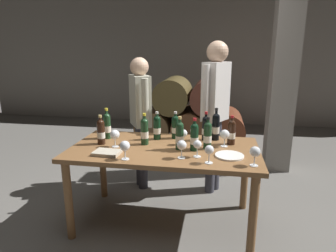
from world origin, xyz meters
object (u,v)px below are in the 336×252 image
Objects in this scene: wine_bottle_3 at (206,128)px; wine_glass_3 at (183,134)px; tasting_notebook at (107,153)px; serving_plate at (229,156)px; wine_bottle_2 at (194,137)px; wine_glass_1 at (197,145)px; wine_glass_7 at (255,152)px; sommelier_presenting at (215,104)px; taster_seated_left at (140,112)px; wine_bottle_9 at (145,131)px; wine_bottle_5 at (107,125)px; wine_glass_0 at (115,135)px; wine_bottle_0 at (180,135)px; wine_bottle_8 at (157,127)px; wine_bottle_10 at (216,126)px; wine_glass_2 at (182,146)px; wine_bottle_7 at (232,132)px; wine_glass_6 at (209,151)px; wine_bottle_4 at (208,135)px; wine_glass_4 at (125,146)px; dining_table at (164,157)px; wine_glass_5 at (225,135)px; wine_bottle_6 at (175,127)px; wine_bottle_1 at (101,131)px.

wine_bottle_3 is 0.27m from wine_glass_3.
serving_plate is (1.03, 0.12, -0.01)m from tasting_notebook.
wine_bottle_2 is 0.34m from wine_bottle_3.
wine_glass_1 reaches higher than serving_plate.
wine_bottle_3 is 1.83× the size of wine_glass_7.
sommelier_presenting reaches higher than wine_glass_7.
wine_bottle_9 is at bearing -72.05° from taster_seated_left.
wine_glass_0 is (0.17, -0.24, -0.02)m from wine_bottle_5.
wine_bottle_0 is 1.05× the size of wine_bottle_3.
wine_bottle_2 reaches higher than wine_glass_7.
wine_glass_3 is (-0.20, -0.18, -0.02)m from wine_bottle_3.
wine_bottle_2 is 0.72m from wine_glass_0.
taster_seated_left reaches higher than wine_bottle_8.
wine_bottle_10 is at bearing 62.78° from wine_bottle_2.
wine_bottle_2 reaches higher than wine_bottle_8.
wine_bottle_8 is at bearing 154.96° from wine_glass_3.
serving_plate is (0.39, 0.11, -0.10)m from wine_glass_2.
wine_bottle_7 is 1.71× the size of wine_glass_0.
wine_bottle_0 reaches higher than wine_glass_6.
wine_bottle_4 is 0.84m from wine_glass_0.
wine_glass_4 is at bearing -149.49° from wine_bottle_2.
wine_bottle_2 reaches higher than wine_glass_4.
wine_bottle_8 is 1.93× the size of wine_glass_1.
wine_bottle_0 is 0.25m from wine_bottle_4.
wine_glass_1 is (0.17, -0.17, -0.03)m from wine_bottle_0.
wine_glass_6 is 1.08m from sommelier_presenting.
tasting_notebook is at bearing -160.75° from wine_bottle_4.
wine_glass_7 is at bearing -29.91° from wine_bottle_2.
wine_bottle_9 is 2.03× the size of wine_glass_6.
taster_seated_left reaches higher than wine_glass_7.
dining_table is 0.30m from wine_bottle_9.
wine_glass_1 is at bearing 22.86° from wine_glass_2.
wine_glass_3 is 0.50m from wine_glass_6.
dining_table is 10.83× the size of wine_glass_4.
wine_bottle_5 reaches higher than wine_glass_5.
wine_bottle_2 reaches higher than wine_glass_2.
wine_bottle_6 is 0.22m from wine_glass_3.
wine_glass_6 reaches higher than tasting_notebook.
wine_bottle_10 reaches higher than wine_bottle_7.
wine_glass_4 is (-0.64, -0.38, -0.02)m from wine_bottle_4.
wine_bottle_5 is 1.97× the size of wine_glass_7.
wine_bottle_7 is 1.15m from tasting_notebook.
wine_bottle_2 is 1.06× the size of wine_bottle_7.
wine_glass_3 is at bearing 120.55° from wine_glass_6.
dining_table is 0.37m from wine_glass_2.
wine_glass_3 is (-0.03, 0.36, -0.00)m from wine_glass_2.
dining_table is 0.60m from wine_bottle_10.
wine_bottle_10 is 1.08m from tasting_notebook.
wine_glass_0 is at bearing -156.36° from wine_bottle_3.
wine_bottle_1 is 1.02× the size of wine_bottle_6.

